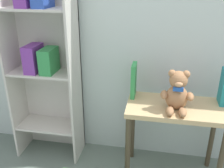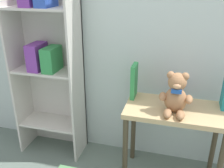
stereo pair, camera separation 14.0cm
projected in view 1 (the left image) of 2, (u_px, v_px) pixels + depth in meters
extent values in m
cube|color=silver|center=(158.00, 14.00, 1.90)|extent=(4.80, 0.06, 2.50)
cube|color=beige|center=(13.00, 70.00, 2.10)|extent=(0.02, 0.29, 1.58)
cube|color=beige|center=(75.00, 74.00, 2.01)|extent=(0.02, 0.29, 1.58)
cube|color=beige|center=(50.00, 67.00, 2.18)|extent=(0.56, 0.02, 1.58)
cube|color=beige|center=(50.00, 124.00, 2.25)|extent=(0.53, 0.26, 0.02)
cube|color=beige|center=(44.00, 72.00, 2.06)|extent=(0.53, 0.26, 0.02)
cube|color=beige|center=(36.00, 9.00, 1.86)|extent=(0.53, 0.26, 0.02)
cube|color=purple|center=(34.00, 58.00, 2.01)|extent=(0.10, 0.20, 0.22)
cube|color=#33934C|center=(49.00, 61.00, 1.99)|extent=(0.10, 0.20, 0.20)
cube|color=tan|center=(176.00, 108.00, 1.84)|extent=(0.72, 0.39, 0.04)
cylinder|color=#453A29|center=(128.00, 152.00, 1.87)|extent=(0.04, 0.04, 0.61)
cylinder|color=#453A29|center=(220.00, 163.00, 1.75)|extent=(0.04, 0.04, 0.61)
cylinder|color=#453A29|center=(133.00, 128.00, 2.17)|extent=(0.04, 0.04, 0.61)
cylinder|color=#453A29|center=(212.00, 136.00, 2.06)|extent=(0.04, 0.04, 0.61)
ellipsoid|color=#A8754C|center=(177.00, 98.00, 1.75)|extent=(0.15, 0.12, 0.18)
sphere|color=#A8754C|center=(179.00, 80.00, 1.70)|extent=(0.12, 0.12, 0.12)
sphere|color=#A8754C|center=(172.00, 73.00, 1.69)|extent=(0.05, 0.05, 0.05)
sphere|color=#A8754C|center=(186.00, 74.00, 1.67)|extent=(0.05, 0.05, 0.05)
ellipsoid|color=tan|center=(179.00, 84.00, 1.65)|extent=(0.05, 0.04, 0.04)
ellipsoid|color=#A8754C|center=(164.00, 95.00, 1.74)|extent=(0.05, 0.10, 0.05)
ellipsoid|color=#A8754C|center=(190.00, 97.00, 1.71)|extent=(0.05, 0.10, 0.05)
ellipsoid|color=#A8754C|center=(170.00, 111.00, 1.70)|extent=(0.05, 0.11, 0.05)
ellipsoid|color=#A8754C|center=(183.00, 112.00, 1.69)|extent=(0.05, 0.11, 0.05)
cube|color=#2356B2|center=(178.00, 89.00, 1.67)|extent=(0.07, 0.02, 0.03)
cube|color=#33934C|center=(134.00, 80.00, 1.93)|extent=(0.03, 0.15, 0.27)
cube|color=purple|center=(177.00, 87.00, 1.89)|extent=(0.03, 0.14, 0.20)
cube|color=teal|center=(224.00, 87.00, 1.82)|extent=(0.05, 0.14, 0.27)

